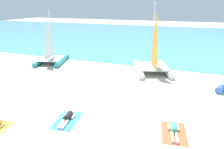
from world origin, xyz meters
TOP-DOWN VIEW (x-y plane):
  - ground_plane at (0.00, 10.00)m, footprint 120.00×120.00m
  - ocean_water at (0.00, 32.12)m, footprint 120.00×40.00m
  - sailboat_white at (1.59, 10.79)m, footprint 4.26×5.17m
  - sailboat_teal at (-8.29, 10.09)m, footprint 3.61×4.51m
  - towel_middle at (-0.69, 1.06)m, footprint 1.46×2.08m
  - sunbather_middle at (-0.70, 1.13)m, footprint 0.70×1.56m
  - towel_right at (4.43, 1.94)m, footprint 1.43×2.07m
  - sunbather_right at (4.42, 2.00)m, footprint 0.68×1.56m

SIDE VIEW (x-z plane):
  - ground_plane at x=0.00m, z-range 0.00..0.00m
  - towel_middle at x=-0.69m, z-range 0.00..0.01m
  - towel_right at x=4.43m, z-range 0.00..0.01m
  - ocean_water at x=0.00m, z-range 0.00..0.05m
  - sunbather_middle at x=-0.70m, z-range -0.02..0.28m
  - sunbather_right at x=4.42m, z-range -0.02..0.28m
  - sailboat_teal at x=-8.29m, z-range -1.80..3.32m
  - sailboat_white at x=1.59m, z-range -2.04..3.77m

